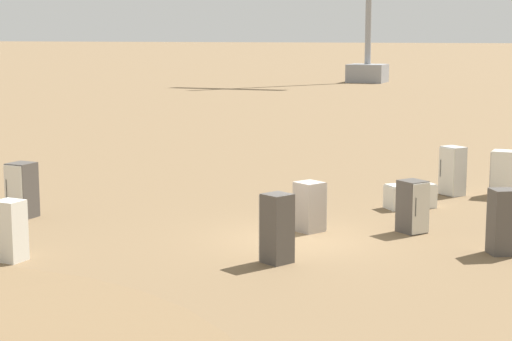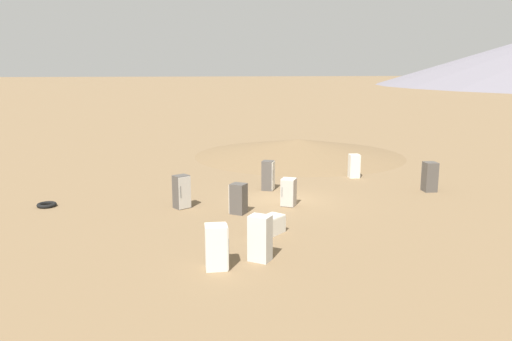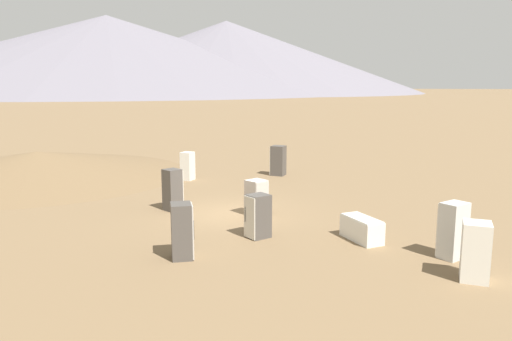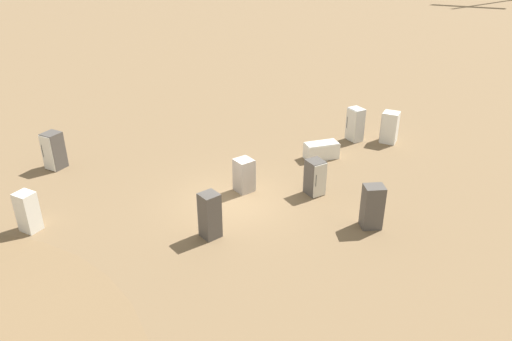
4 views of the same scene
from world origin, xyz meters
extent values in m
plane|color=brown|center=(0.00, 0.00, 0.00)|extent=(1000.00, 1000.00, 0.00)
cube|color=silver|center=(2.06, 5.27, 0.37)|extent=(1.68, 1.57, 0.75)
cube|color=silver|center=(2.06, 5.27, 0.77)|extent=(1.62, 1.51, 0.04)
cube|color=#4C4742|center=(0.20, -2.59, 0.86)|extent=(0.84, 0.84, 1.73)
cube|color=beige|center=(-0.09, -2.44, 0.86)|extent=(0.32, 0.55, 1.66)
cylinder|color=#2D2D2D|center=(-0.01, -2.23, 0.95)|extent=(0.02, 0.02, 0.61)
cube|color=silver|center=(-6.06, -4.74, 0.77)|extent=(0.70, 0.65, 1.53)
cube|color=beige|center=(-6.40, -4.71, 0.77)|extent=(0.10, 0.56, 1.47)
cylinder|color=#2D2D2D|center=(-6.40, -4.50, 0.84)|extent=(0.02, 0.02, 0.54)
cube|color=#4C4742|center=(-8.85, -0.35, 0.85)|extent=(0.78, 0.81, 1.70)
cube|color=silver|center=(-8.89, -0.73, 0.85)|extent=(0.68, 0.11, 1.63)
cylinder|color=#2D2D2D|center=(-9.14, -0.74, 0.94)|extent=(0.02, 0.02, 0.60)
cube|color=silver|center=(3.04, 8.03, 0.86)|extent=(0.96, 0.93, 1.71)
cube|color=silver|center=(2.85, 7.79, 0.86)|extent=(0.60, 0.48, 1.64)
cylinder|color=#2D2D2D|center=(2.62, 7.93, 0.94)|extent=(0.02, 0.02, 0.60)
cube|color=#4C4742|center=(2.73, 1.85, 0.75)|extent=(0.94, 0.93, 1.49)
cube|color=beige|center=(3.02, 1.63, 0.75)|extent=(0.41, 0.51, 1.43)
cylinder|color=#2D2D2D|center=(2.90, 1.43, 0.82)|extent=(0.02, 0.02, 0.52)
cube|color=#A89E93|center=(-0.05, 0.95, 0.71)|extent=(0.94, 0.93, 1.43)
cube|color=#BCB7AD|center=(0.13, 1.25, 0.71)|extent=(0.60, 0.38, 1.37)
cylinder|color=#2D2D2D|center=(0.36, 1.15, 0.79)|extent=(0.02, 0.02, 0.50)
cube|color=silver|center=(4.71, 8.45, 0.80)|extent=(0.79, 0.76, 1.60)
cube|color=#BCB7AD|center=(4.32, 8.47, 0.80)|extent=(0.08, 0.68, 1.53)
cylinder|color=#2D2D2D|center=(4.30, 8.72, 0.88)|extent=(0.02, 0.02, 0.56)
cube|color=#4C4742|center=(5.37, 0.23, 0.85)|extent=(0.92, 0.87, 1.69)
cube|color=#BCB7AD|center=(5.22, 0.51, 0.85)|extent=(0.63, 0.36, 1.62)
cylinder|color=#2D2D2D|center=(5.43, 0.65, 0.93)|extent=(0.02, 0.02, 0.59)
camera|label=1|loc=(6.87, -21.99, 5.60)|focal=60.00mm
camera|label=2|loc=(6.82, 24.97, 6.90)|focal=35.00mm
camera|label=3|loc=(18.51, 6.47, 5.20)|focal=35.00mm
camera|label=4|loc=(7.42, -15.78, 10.19)|focal=35.00mm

